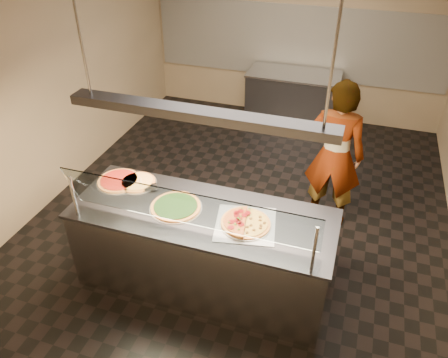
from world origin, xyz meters
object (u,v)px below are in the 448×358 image
(pizza_spinach, at_px, (176,206))
(heat_lamp_housing, at_px, (199,114))
(serving_counter, at_px, (204,249))
(half_pizza_pepperoni, at_px, (234,219))
(half_pizza_sausage, at_px, (257,225))
(pizza_tomato, at_px, (119,180))
(pizza_spatula, at_px, (145,184))
(worker, at_px, (335,155))
(perforated_tray, at_px, (246,224))
(prep_table, at_px, (292,99))
(pizza_cheese, at_px, (138,182))
(sneeze_guard, at_px, (187,209))

(pizza_spinach, xyz_separation_m, heat_lamp_housing, (0.27, 0.01, 1.00))
(serving_counter, bearing_deg, pizza_spinach, -178.68)
(half_pizza_pepperoni, distance_m, half_pizza_sausage, 0.22)
(heat_lamp_housing, bearing_deg, half_pizza_pepperoni, -6.58)
(pizza_tomato, bearing_deg, pizza_spatula, 1.55)
(half_pizza_sausage, height_order, pizza_tomato, half_pizza_sausage)
(half_pizza_pepperoni, relative_size, pizza_spatula, 1.80)
(serving_counter, height_order, pizza_tomato, pizza_tomato)
(half_pizza_sausage, relative_size, pizza_spatula, 1.80)
(serving_counter, height_order, worker, worker)
(half_pizza_sausage, distance_m, pizza_spinach, 0.81)
(serving_counter, height_order, perforated_tray, perforated_tray)
(serving_counter, height_order, prep_table, same)
(half_pizza_pepperoni, bearing_deg, pizza_spatula, 165.97)
(pizza_spinach, xyz_separation_m, pizza_tomato, (-0.74, 0.22, -0.00))
(half_pizza_sausage, bearing_deg, pizza_tomato, 170.68)
(half_pizza_sausage, xyz_separation_m, pizza_cheese, (-1.35, 0.29, -0.01))
(serving_counter, relative_size, pizza_cheese, 6.36)
(serving_counter, bearing_deg, pizza_spatula, 162.65)
(prep_table, bearing_deg, half_pizza_pepperoni, -87.27)
(sneeze_guard, bearing_deg, half_pizza_sausage, 29.06)
(serving_counter, height_order, pizza_spatula, pizza_spatula)
(sneeze_guard, bearing_deg, pizza_spinach, 128.21)
(pizza_tomato, bearing_deg, serving_counter, -12.03)
(half_pizza_sausage, distance_m, prep_table, 3.98)
(sneeze_guard, relative_size, pizza_spinach, 4.48)
(pizza_spatula, xyz_separation_m, heat_lamp_housing, (0.71, -0.22, 0.99))
(pizza_spinach, distance_m, heat_lamp_housing, 1.04)
(sneeze_guard, distance_m, prep_table, 4.30)
(sneeze_guard, bearing_deg, prep_table, 88.07)
(half_pizza_sausage, bearing_deg, pizza_cheese, 168.00)
(pizza_cheese, bearing_deg, half_pizza_pepperoni, -14.09)
(pizza_spatula, height_order, worker, worker)
(pizza_spatula, bearing_deg, prep_table, 76.93)
(pizza_spinach, bearing_deg, half_pizza_sausage, -2.42)
(pizza_spinach, height_order, worker, worker)
(pizza_cheese, height_order, worker, worker)
(half_pizza_sausage, xyz_separation_m, heat_lamp_housing, (-0.55, 0.04, 0.99))
(pizza_spinach, bearing_deg, sneeze_guard, -51.79)
(pizza_spatula, bearing_deg, perforated_tray, -12.80)
(pizza_cheese, relative_size, pizza_tomato, 0.85)
(pizza_tomato, distance_m, prep_table, 3.88)
(pizza_spinach, distance_m, prep_table, 3.94)
(perforated_tray, bearing_deg, sneeze_guard, -145.01)
(half_pizza_sausage, xyz_separation_m, pizza_tomato, (-1.55, 0.25, -0.01))
(serving_counter, xyz_separation_m, half_pizza_pepperoni, (0.33, -0.04, 0.50))
(sneeze_guard, xyz_separation_m, perforated_tray, (0.44, 0.30, -0.29))
(perforated_tray, xyz_separation_m, pizza_spinach, (-0.70, 0.03, 0.01))
(pizza_spatula, distance_m, heat_lamp_housing, 1.24)
(perforated_tray, distance_m, pizza_spatula, 1.17)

